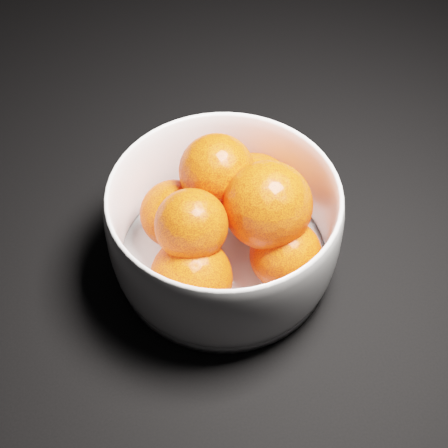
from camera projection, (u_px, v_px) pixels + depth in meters
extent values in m
cylinder|color=white|center=(224.00, 257.00, 0.62)|extent=(0.21, 0.21, 0.01)
sphere|color=#FF3D09|center=(254.00, 194.00, 0.62)|extent=(0.08, 0.08, 0.08)
sphere|color=#FF3D09|center=(174.00, 214.00, 0.60)|extent=(0.07, 0.07, 0.07)
sphere|color=#FF3D09|center=(191.00, 278.00, 0.55)|extent=(0.07, 0.07, 0.07)
sphere|color=#FF3D09|center=(286.00, 255.00, 0.57)|extent=(0.07, 0.07, 0.07)
sphere|color=#FF3D09|center=(217.00, 171.00, 0.58)|extent=(0.07, 0.07, 0.07)
sphere|color=#FF3D09|center=(191.00, 225.00, 0.54)|extent=(0.06, 0.06, 0.06)
sphere|color=#FF3D09|center=(268.00, 205.00, 0.55)|extent=(0.08, 0.08, 0.08)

